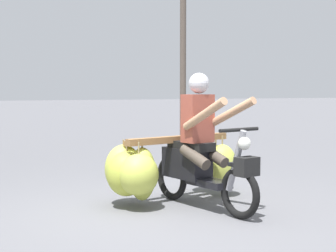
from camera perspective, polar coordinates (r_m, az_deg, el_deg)
ground_plane at (r=5.58m, az=-0.97°, el=-10.25°), size 120.00×120.00×0.00m
motorbike_main_loaded at (r=6.14m, az=0.60°, el=-4.23°), size 1.84×1.96×1.58m
utility_pole at (r=14.88m, az=1.71°, el=8.84°), size 0.18×0.18×5.21m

